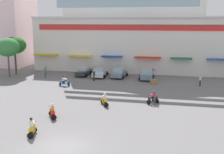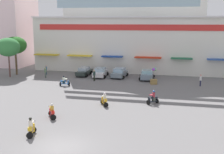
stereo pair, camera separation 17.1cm
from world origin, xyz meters
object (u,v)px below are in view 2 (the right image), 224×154
at_px(scooter_rider_8, 153,98).
at_px(pedestrian_4, 45,72).
at_px(plaza_tree_0, 15,45).
at_px(parked_car_0, 84,71).
at_px(scooter_rider_0, 64,82).
at_px(pedestrian_2, 46,69).
at_px(plaza_tree_2, 8,47).
at_px(parked_car_1, 100,72).
at_px(scooter_rider_6, 104,100).
at_px(scooter_rider_9, 31,128).
at_px(parked_car_3, 147,75).
at_px(pedestrian_1, 94,75).
at_px(pedestrian_3, 201,79).
at_px(scooter_rider_7, 52,112).
at_px(parked_car_2, 119,73).
at_px(balloon_vendor_cart, 154,77).

distance_m(scooter_rider_8, pedestrian_4, 21.26).
bearing_deg(plaza_tree_0, parked_car_0, 7.94).
bearing_deg(plaza_tree_0, scooter_rider_0, -29.42).
height_order(scooter_rider_0, pedestrian_2, pedestrian_2).
relative_size(plaza_tree_2, parked_car_1, 1.40).
bearing_deg(scooter_rider_6, scooter_rider_9, -111.35).
height_order(plaza_tree_2, parked_car_3, plaza_tree_2).
relative_size(scooter_rider_6, scooter_rider_9, 0.94).
distance_m(plaza_tree_2, pedestrian_1, 14.93).
relative_size(plaza_tree_2, parked_car_3, 1.51).
xyz_separation_m(plaza_tree_2, pedestrian_4, (6.03, 0.63, -3.90)).
distance_m(pedestrian_2, pedestrian_3, 25.33).
bearing_deg(pedestrian_2, scooter_rider_7, -63.00).
relative_size(scooter_rider_8, pedestrian_4, 0.90).
bearing_deg(parked_car_2, pedestrian_4, -165.38).
xyz_separation_m(parked_car_1, scooter_rider_9, (1.08, -24.93, -0.10)).
xyz_separation_m(scooter_rider_6, scooter_rider_8, (5.08, 1.86, 0.01)).
bearing_deg(parked_car_0, parked_car_3, -4.80).
distance_m(parked_car_0, scooter_rider_7, 21.43).
xyz_separation_m(scooter_rider_0, balloon_vendor_cart, (12.24, 3.90, 0.41)).
xyz_separation_m(scooter_rider_7, scooter_rider_8, (8.92, 6.84, 0.03)).
xyz_separation_m(plaza_tree_0, pedestrian_3, (30.12, -2.27, -4.03)).
distance_m(pedestrian_1, pedestrian_3, 15.59).
distance_m(plaza_tree_0, pedestrian_4, 7.53).
xyz_separation_m(parked_car_1, parked_car_3, (7.72, -0.39, 0.02)).
bearing_deg(parked_car_0, parked_car_1, -9.78).
distance_m(scooter_rider_6, balloon_vendor_cart, 12.73).
distance_m(parked_car_2, scooter_rider_7, 20.98).
distance_m(scooter_rider_0, pedestrian_3, 19.22).
xyz_separation_m(scooter_rider_7, pedestrian_3, (14.69, 17.19, 0.37)).
relative_size(scooter_rider_6, pedestrian_3, 0.88).
height_order(parked_car_2, scooter_rider_6, parked_car_2).
bearing_deg(pedestrian_3, scooter_rider_7, -130.51).
height_order(parked_car_3, balloon_vendor_cart, balloon_vendor_cart).
bearing_deg(scooter_rider_7, parked_car_1, 92.46).
height_order(scooter_rider_6, scooter_rider_7, scooter_rider_6).
xyz_separation_m(plaza_tree_0, scooter_rider_8, (24.35, -12.62, -4.37)).
relative_size(parked_car_2, scooter_rider_6, 2.88).
relative_size(parked_car_0, scooter_rider_0, 2.94).
relative_size(plaza_tree_0, scooter_rider_7, 4.35).
bearing_deg(pedestrian_2, scooter_rider_9, -66.83).
relative_size(parked_car_1, scooter_rider_6, 3.07).
bearing_deg(parked_car_3, pedestrian_2, 179.06).
bearing_deg(pedestrian_2, pedestrian_1, -18.92).
distance_m(plaza_tree_0, pedestrian_2, 6.53).
distance_m(parked_car_0, parked_car_2, 6.11).
distance_m(parked_car_0, pedestrian_3, 18.91).
relative_size(pedestrian_1, pedestrian_2, 1.06).
bearing_deg(scooter_rider_6, parked_car_0, 115.42).
bearing_deg(parked_car_3, scooter_rider_0, -146.84).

